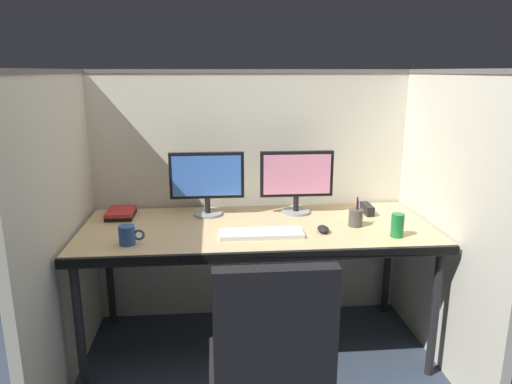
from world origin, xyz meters
The scene contains 14 objects.
ground_plane centered at (0.00, 0.00, 0.00)m, with size 8.00×8.00×0.00m, color #2D3847.
cubicle_partition_rear centered at (0.00, 0.74, 0.79)m, with size 2.21×0.06×1.57m.
cubicle_partition_left centered at (-0.99, 0.20, 0.79)m, with size 0.06×1.41×1.57m.
cubicle_partition_right centered at (0.99, 0.20, 0.79)m, with size 0.06×1.41×1.57m.
desk centered at (0.00, 0.29, 0.69)m, with size 1.90×0.80×0.74m.
monitor_left centered at (-0.27, 0.53, 0.96)m, with size 0.43×0.17×0.37m.
monitor_right centered at (0.25, 0.52, 0.96)m, with size 0.43×0.17×0.37m.
keyboard_main centered at (0.01, 0.15, 0.75)m, with size 0.43×0.15×0.02m, color silver.
computer_mouse centered at (0.34, 0.17, 0.76)m, with size 0.06×0.10×0.04m.
coffee_mug centered at (-0.65, 0.08, 0.79)m, with size 0.13×0.08×0.09m.
soda_can centered at (0.70, 0.07, 0.80)m, with size 0.07×0.07×0.12m, color #197233.
book_stack centered at (-0.77, 0.54, 0.76)m, with size 0.15×0.22×0.05m.
pen_cup centered at (0.54, 0.25, 0.79)m, with size 0.08×0.08×0.17m.
red_stapler centered at (0.68, 0.48, 0.77)m, with size 0.04×0.15×0.06m, color black.
Camera 1 is at (-0.22, -2.14, 1.56)m, focal length 33.06 mm.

